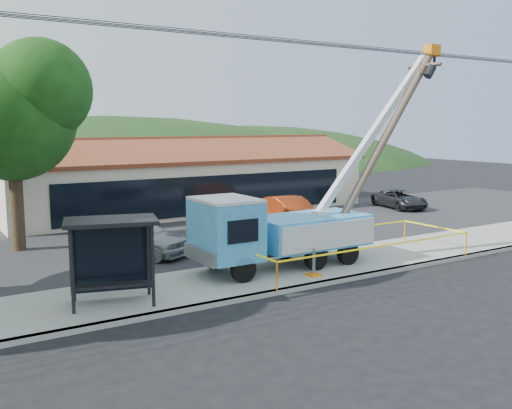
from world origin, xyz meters
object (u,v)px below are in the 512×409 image
Objects in this scene: leaning_pole at (383,142)px; car_dark at (399,210)px; utility_truck at (280,227)px; bus_shelter at (111,241)px; car_silver at (137,257)px; car_red at (290,228)px.

leaning_pole is 14.30m from car_dark.
car_dark is at bearing 29.43° from utility_truck.
car_silver is at bearing 78.52° from bus_shelter.
leaning_pole is 8.60m from car_red.
car_red is (12.02, 7.74, -2.02)m from bus_shelter.
leaning_pole is 1.82× the size of car_red.
bus_shelter is 14.44m from car_red.
bus_shelter is 23.77m from car_dark.
bus_shelter is 0.64× the size of car_red.
car_red is at bearing 52.05° from utility_truck.
bus_shelter is (-6.61, -0.80, 0.37)m from utility_truck.
car_dark is (21.76, 9.35, -2.02)m from bus_shelter.
car_silver is at bearing -157.64° from car_dark.
bus_shelter is (-11.50, -0.58, -2.71)m from leaning_pole.
car_silver is (-8.62, 5.11, -4.73)m from leaning_pole.
car_silver is (-3.74, 4.89, -1.65)m from utility_truck.
car_red is 1.12× the size of car_dark.
utility_truck reaches higher than bus_shelter.
bus_shelter is 6.69m from car_silver.
bus_shelter reaches higher than car_dark.
leaning_pole is 11.83m from bus_shelter.
car_silver is at bearing 149.35° from leaning_pole.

